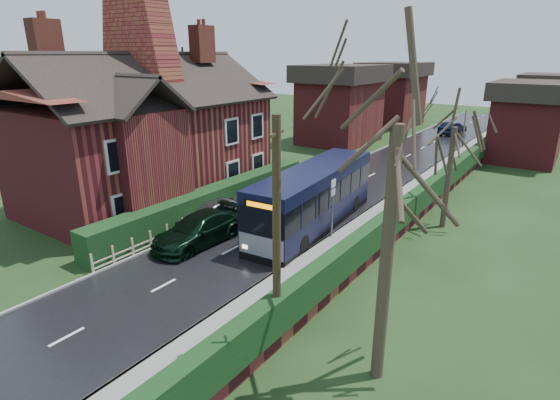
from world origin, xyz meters
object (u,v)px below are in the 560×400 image
Objects in this scene: car_green at (199,229)px; car_silver at (213,213)px; brick_house at (147,130)px; bus_stop_sign at (333,200)px; bus at (313,198)px; telegraph_pole at (277,239)px.

car_silver is at bearing 118.47° from car_green.
bus_stop_sign is at bearing 5.03° from brick_house.
car_silver is (-4.38, -2.92, -0.85)m from bus.
car_green is at bearing -128.31° from bus.
telegraph_pole is (8.60, -6.30, 2.93)m from car_silver.
brick_house is 2.03× the size of telegraph_pole.
brick_house reaches higher than car_silver.
brick_house is at bearing 177.16° from bus_stop_sign.
car_green is (1.07, -2.11, 0.01)m from car_silver.
car_green is 6.55m from bus_stop_sign.
car_green is at bearing -148.08° from bus_stop_sign.
car_silver is 11.05m from telegraph_pole.
bus reaches higher than bus_stop_sign.
telegraph_pole is at bearing -70.38° from bus.
bus is at bearing 58.25° from car_green.
car_green is at bearing -57.50° from car_silver.
bus is 2.10× the size of car_green.
brick_house is at bearing -174.11° from bus.
bus_stop_sign is at bearing 24.06° from car_silver.
telegraph_pole is at bearing -26.50° from brick_house.
telegraph_pole is (4.22, -9.22, 2.08)m from bus.
bus is at bearing 39.36° from car_silver.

